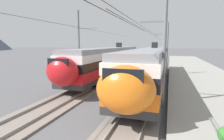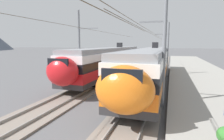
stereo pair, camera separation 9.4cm
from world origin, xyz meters
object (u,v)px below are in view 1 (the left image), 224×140
object	(u,v)px
train_near_platform	(151,64)
catenary_mast_mid	(163,44)
catenary_mast_far_side	(80,46)
train_far_track	(111,60)
catenary_mast_east	(166,49)

from	to	relation	value
train_near_platform	catenary_mast_mid	distance (m)	7.47
train_near_platform	catenary_mast_far_side	world-z (taller)	catenary_mast_far_side
catenary_mast_mid	catenary_mast_far_side	xyz separation A→B (m)	(5.92, 9.13, -0.13)
train_far_track	catenary_mast_east	size ratio (longest dim) A/B	0.65
train_far_track	catenary_mast_far_side	xyz separation A→B (m)	(-5.12, 1.95, 1.94)
train_near_platform	train_far_track	distance (m)	7.04
train_far_track	catenary_mast_far_side	bearing A→B (deg)	159.21
train_near_platform	catenary_mast_east	xyz separation A→B (m)	(5.01, -1.38, 1.47)
catenary_mast_mid	catenary_mast_far_side	distance (m)	10.88
train_far_track	catenary_mast_mid	xyz separation A→B (m)	(-11.04, -7.19, 2.07)
train_far_track	catenary_mast_mid	size ratio (longest dim) A/B	0.65
train_far_track	catenary_mast_east	world-z (taller)	catenary_mast_east
catenary_mast_mid	catenary_mast_far_side	world-z (taller)	catenary_mast_mid
train_far_track	catenary_mast_east	bearing A→B (deg)	-81.96
catenary_mast_mid	catenary_mast_east	world-z (taller)	catenary_mast_mid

